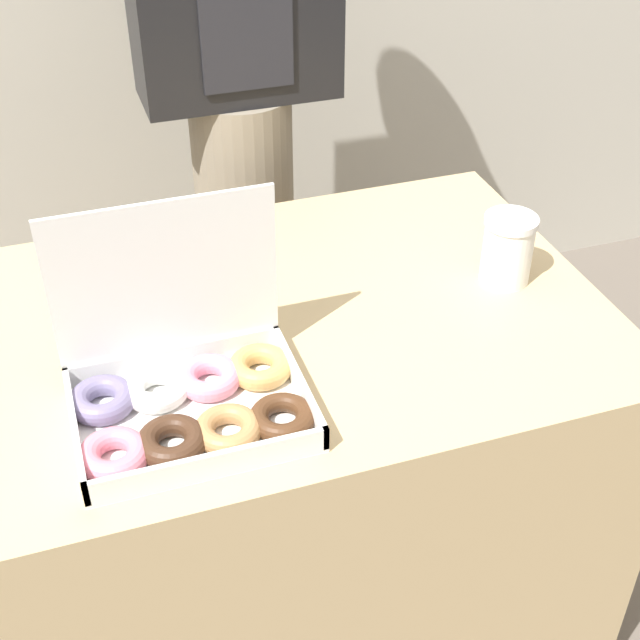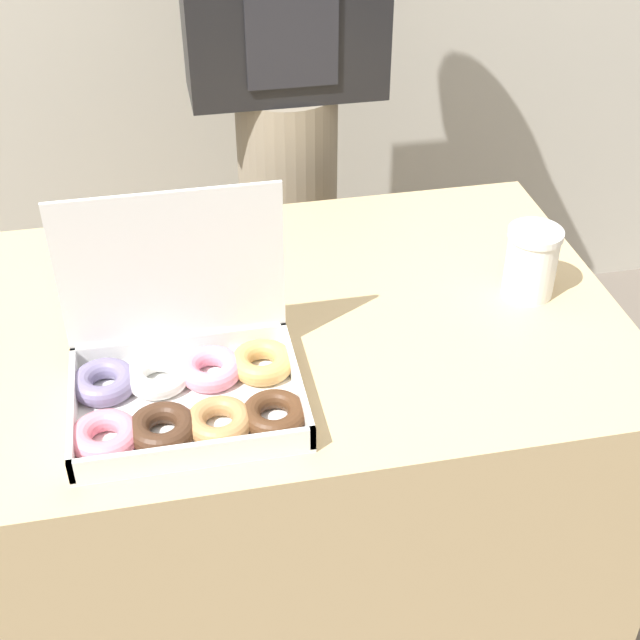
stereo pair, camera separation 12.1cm
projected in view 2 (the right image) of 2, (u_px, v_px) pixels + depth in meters
ground_plane at (300, 597)px, 1.85m from camera, size 14.00×14.00×0.00m
table at (297, 474)px, 1.63m from camera, size 1.04×0.72×0.73m
donut_box at (184, 380)px, 1.23m from camera, size 0.35×0.24×0.28m
coffee_cup at (531, 262)px, 1.43m from camera, size 0.09×0.09×0.12m
person_customer at (285, 54)px, 1.78m from camera, size 0.39×0.23×1.66m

